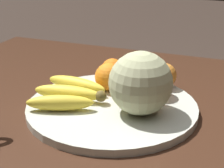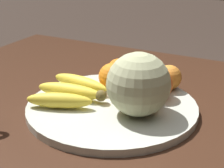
{
  "view_description": "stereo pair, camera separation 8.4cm",
  "coord_description": "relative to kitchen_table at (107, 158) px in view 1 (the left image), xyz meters",
  "views": [
    {
      "loc": [
        -0.27,
        0.67,
        1.09
      ],
      "look_at": [
        0.01,
        -0.06,
        0.77
      ],
      "focal_mm": 60.0,
      "sensor_mm": 36.0,
      "label": 1
    },
    {
      "loc": [
        -0.35,
        0.64,
        1.09
      ],
      "look_at": [
        0.01,
        -0.06,
        0.77
      ],
      "focal_mm": 60.0,
      "sensor_mm": 36.0,
      "label": 2
    }
  ],
  "objects": [
    {
      "name": "orange_front_right",
      "position": [
        -0.07,
        -0.2,
        0.14
      ],
      "size": [
        0.06,
        0.06,
        0.06
      ],
      "color": "orange",
      "rests_on": "fruit_bowl"
    },
    {
      "name": "orange_back_left",
      "position": [
        0.07,
        -0.2,
        0.14
      ],
      "size": [
        0.06,
        0.06,
        0.06
      ],
      "color": "orange",
      "rests_on": "fruit_bowl"
    },
    {
      "name": "kitchen_table",
      "position": [
        0.0,
        0.0,
        0.0
      ],
      "size": [
        1.22,
        1.08,
        0.7
      ],
      "color": "#3D2316",
      "rests_on": "ground_plane"
    },
    {
      "name": "orange_mid_center",
      "position": [
        0.05,
        -0.14,
        0.14
      ],
      "size": [
        0.07,
        0.07,
        0.07
      ],
      "color": "orange",
      "rests_on": "fruit_bowl"
    },
    {
      "name": "orange_front_left",
      "position": [
        0.0,
        -0.18,
        0.14
      ],
      "size": [
        0.07,
        0.07,
        0.07
      ],
      "color": "orange",
      "rests_on": "fruit_bowl"
    },
    {
      "name": "melon",
      "position": [
        -0.06,
        -0.04,
        0.18
      ],
      "size": [
        0.14,
        0.14,
        0.14
      ],
      "color": "#B2B789",
      "rests_on": "fruit_bowl"
    },
    {
      "name": "orange_back_right",
      "position": [
        -0.07,
        -0.14,
        0.14
      ],
      "size": [
        0.07,
        0.07,
        0.07
      ],
      "color": "orange",
      "rests_on": "fruit_bowl"
    },
    {
      "name": "banana_bunch",
      "position": [
        0.11,
        -0.04,
        0.13
      ],
      "size": [
        0.18,
        0.18,
        0.04
      ],
      "rotation": [
        0.0,
        0.0,
        6.41
      ],
      "color": "brown",
      "rests_on": "fruit_bowl"
    },
    {
      "name": "fruit_bowl",
      "position": [
        0.01,
        -0.06,
        0.1
      ],
      "size": [
        0.39,
        0.39,
        0.02
      ],
      "color": "beige",
      "rests_on": "kitchen_table"
    },
    {
      "name": "produce_tag",
      "position": [
        -0.03,
        -0.14,
        0.11
      ],
      "size": [
        0.08,
        0.04,
        0.0
      ],
      "rotation": [
        0.0,
        0.0,
        0.23
      ],
      "color": "white",
      "rests_on": "fruit_bowl"
    }
  ]
}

